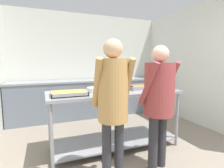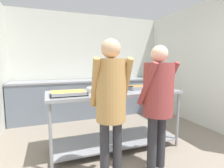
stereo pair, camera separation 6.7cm
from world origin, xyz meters
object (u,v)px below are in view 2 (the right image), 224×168
(serving_tray_roast, at_px, (139,87))
(guest_serving_right, at_px, (158,95))
(water_bottle, at_px, (150,73))
(guest_serving_left, at_px, (111,96))
(serving_tray_vegetables, at_px, (69,93))
(sauce_pan, at_px, (118,89))
(broccoli_bowl, at_px, (153,85))
(plate_stack, at_px, (94,90))

(serving_tray_roast, xyz_separation_m, guest_serving_right, (-0.18, -0.79, 0.02))
(guest_serving_right, relative_size, water_bottle, 5.24)
(serving_tray_roast, xyz_separation_m, guest_serving_left, (-0.83, -0.84, 0.06))
(guest_serving_left, height_order, water_bottle, guest_serving_left)
(guest_serving_left, relative_size, water_bottle, 5.38)
(serving_tray_vegetables, xyz_separation_m, guest_serving_left, (0.38, -0.68, 0.06))
(serving_tray_vegetables, distance_m, sauce_pan, 0.76)
(sauce_pan, relative_size, broccoli_bowl, 1.74)
(serving_tray_roast, distance_m, broccoli_bowl, 0.38)
(serving_tray_vegetables, relative_size, guest_serving_left, 0.30)
(guest_serving_right, bearing_deg, water_bottle, 59.27)
(serving_tray_roast, bearing_deg, guest_serving_left, -134.53)
(serving_tray_roast, bearing_deg, guest_serving_right, -102.84)
(plate_stack, xyz_separation_m, broccoli_bowl, (1.17, 0.17, 0.01))
(serving_tray_roast, relative_size, broccoli_bowl, 1.85)
(guest_serving_right, bearing_deg, serving_tray_vegetables, 148.33)
(guest_serving_left, relative_size, guest_serving_right, 1.03)
(serving_tray_vegetables, height_order, broccoli_bowl, broccoli_bowl)
(serving_tray_vegetables, distance_m, plate_stack, 0.42)
(plate_stack, distance_m, sauce_pan, 0.36)
(plate_stack, relative_size, sauce_pan, 0.62)
(serving_tray_vegetables, relative_size, guest_serving_right, 0.30)
(sauce_pan, distance_m, water_bottle, 2.53)
(plate_stack, bearing_deg, serving_tray_roast, 3.15)
(plate_stack, height_order, sauce_pan, sauce_pan)
(serving_tray_vegetables, distance_m, serving_tray_roast, 1.21)
(plate_stack, bearing_deg, water_bottle, 39.78)
(water_bottle, bearing_deg, plate_stack, -140.22)
(serving_tray_vegetables, xyz_separation_m, plate_stack, (0.40, 0.12, 0.01))
(serving_tray_vegetables, bearing_deg, sauce_pan, 4.52)
(plate_stack, relative_size, guest_serving_right, 0.15)
(plate_stack, bearing_deg, guest_serving_right, -50.18)
(sauce_pan, bearing_deg, guest_serving_right, -69.10)
(serving_tray_roast, relative_size, guest_serving_right, 0.27)
(broccoli_bowl, height_order, water_bottle, water_bottle)
(serving_tray_vegetables, relative_size, plate_stack, 1.96)
(serving_tray_vegetables, relative_size, serving_tray_roast, 1.14)
(serving_tray_vegetables, relative_size, broccoli_bowl, 2.11)
(sauce_pan, bearing_deg, plate_stack, 171.00)
(broccoli_bowl, bearing_deg, guest_serving_right, -120.65)
(serving_tray_vegetables, xyz_separation_m, guest_serving_right, (1.02, -0.63, 0.02))
(sauce_pan, xyz_separation_m, guest_serving_left, (-0.38, -0.74, 0.04))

